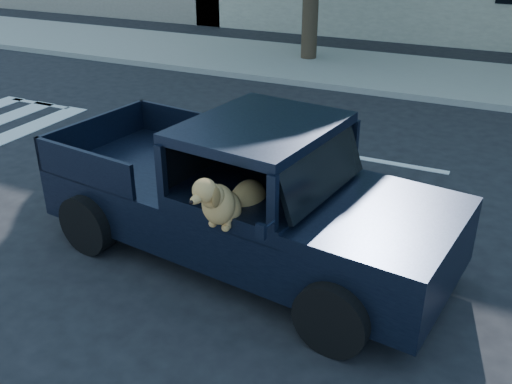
% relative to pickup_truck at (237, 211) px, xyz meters
% --- Properties ---
extents(ground, '(120.00, 120.00, 0.00)m').
position_rel_pickup_truck_xyz_m(ground, '(1.19, 0.24, -0.60)').
color(ground, black).
rests_on(ground, ground).
extents(far_sidewalk, '(60.00, 4.00, 0.15)m').
position_rel_pickup_truck_xyz_m(far_sidewalk, '(1.19, 9.44, -0.52)').
color(far_sidewalk, gray).
rests_on(far_sidewalk, ground).
extents(pickup_truck, '(5.13, 2.83, 1.76)m').
position_rel_pickup_truck_xyz_m(pickup_truck, '(0.00, 0.00, 0.00)').
color(pickup_truck, black).
rests_on(pickup_truck, ground).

